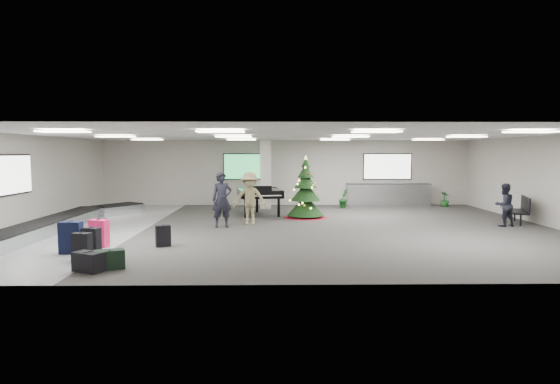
{
  "coord_description": "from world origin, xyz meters",
  "views": [
    {
      "loc": [
        -0.67,
        -16.05,
        2.62
      ],
      "look_at": [
        -0.4,
        1.0,
        1.16
      ],
      "focal_mm": 30.0,
      "sensor_mm": 36.0,
      "label": 1
    }
  ],
  "objects_px": {
    "baggage_carousel": "(64,222)",
    "grand_piano": "(260,193)",
    "service_counter": "(388,194)",
    "potted_plant_left": "(343,199)",
    "traveler_a": "(222,200)",
    "potted_plant_right": "(445,199)",
    "bench": "(521,208)",
    "traveler_b": "(250,198)",
    "pink_suitcase": "(99,233)",
    "christmas_tree": "(306,196)",
    "traveler_bench": "(504,205)"
  },
  "relations": [
    {
      "from": "baggage_carousel",
      "to": "grand_piano",
      "type": "relative_size",
      "value": 3.95
    },
    {
      "from": "traveler_a",
      "to": "potted_plant_left",
      "type": "relative_size",
      "value": 2.19
    },
    {
      "from": "baggage_carousel",
      "to": "traveler_a",
      "type": "relative_size",
      "value": 5.03
    },
    {
      "from": "traveler_b",
      "to": "traveler_bench",
      "type": "distance_m",
      "value": 8.99
    },
    {
      "from": "baggage_carousel",
      "to": "potted_plant_right",
      "type": "height_order",
      "value": "potted_plant_right"
    },
    {
      "from": "christmas_tree",
      "to": "traveler_bench",
      "type": "height_order",
      "value": "christmas_tree"
    },
    {
      "from": "bench",
      "to": "potted_plant_right",
      "type": "xyz_separation_m",
      "value": [
        -0.85,
        5.27,
        -0.2
      ]
    },
    {
      "from": "bench",
      "to": "grand_piano",
      "type": "bearing_deg",
      "value": -175.97
    },
    {
      "from": "traveler_a",
      "to": "potted_plant_right",
      "type": "xyz_separation_m",
      "value": [
        10.0,
        5.93,
        -0.6
      ]
    },
    {
      "from": "baggage_carousel",
      "to": "potted_plant_right",
      "type": "relative_size",
      "value": 13.34
    },
    {
      "from": "bench",
      "to": "traveler_a",
      "type": "height_order",
      "value": "traveler_a"
    },
    {
      "from": "baggage_carousel",
      "to": "bench",
      "type": "bearing_deg",
      "value": 3.07
    },
    {
      "from": "pink_suitcase",
      "to": "potted_plant_left",
      "type": "distance_m",
      "value": 12.09
    },
    {
      "from": "christmas_tree",
      "to": "potted_plant_right",
      "type": "height_order",
      "value": "christmas_tree"
    },
    {
      "from": "bench",
      "to": "traveler_b",
      "type": "height_order",
      "value": "traveler_b"
    },
    {
      "from": "service_counter",
      "to": "grand_piano",
      "type": "distance_m",
      "value": 7.04
    },
    {
      "from": "pink_suitcase",
      "to": "potted_plant_right",
      "type": "bearing_deg",
      "value": 49.09
    },
    {
      "from": "baggage_carousel",
      "to": "pink_suitcase",
      "type": "xyz_separation_m",
      "value": [
        2.39,
        -3.18,
        0.17
      ]
    },
    {
      "from": "service_counter",
      "to": "potted_plant_left",
      "type": "height_order",
      "value": "service_counter"
    },
    {
      "from": "traveler_a",
      "to": "potted_plant_right",
      "type": "height_order",
      "value": "traveler_a"
    },
    {
      "from": "pink_suitcase",
      "to": "christmas_tree",
      "type": "relative_size",
      "value": 0.32
    },
    {
      "from": "baggage_carousel",
      "to": "grand_piano",
      "type": "height_order",
      "value": "grand_piano"
    },
    {
      "from": "service_counter",
      "to": "christmas_tree",
      "type": "distance_m",
      "value": 6.03
    },
    {
      "from": "traveler_a",
      "to": "traveler_b",
      "type": "relative_size",
      "value": 1.02
    },
    {
      "from": "bench",
      "to": "traveler_b",
      "type": "distance_m",
      "value": 9.93
    },
    {
      "from": "bench",
      "to": "potted_plant_left",
      "type": "distance_m",
      "value": 7.59
    },
    {
      "from": "grand_piano",
      "to": "potted_plant_left",
      "type": "relative_size",
      "value": 2.8
    },
    {
      "from": "christmas_tree",
      "to": "traveler_b",
      "type": "relative_size",
      "value": 1.32
    },
    {
      "from": "traveler_b",
      "to": "traveler_a",
      "type": "bearing_deg",
      "value": -144.31
    },
    {
      "from": "baggage_carousel",
      "to": "christmas_tree",
      "type": "distance_m",
      "value": 8.89
    },
    {
      "from": "pink_suitcase",
      "to": "traveler_a",
      "type": "bearing_deg",
      "value": 61.8
    },
    {
      "from": "potted_plant_left",
      "to": "potted_plant_right",
      "type": "distance_m",
      "value": 4.94
    },
    {
      "from": "service_counter",
      "to": "traveler_a",
      "type": "height_order",
      "value": "traveler_a"
    },
    {
      "from": "christmas_tree",
      "to": "grand_piano",
      "type": "distance_m",
      "value": 2.04
    },
    {
      "from": "pink_suitcase",
      "to": "potted_plant_left",
      "type": "xyz_separation_m",
      "value": [
        8.1,
        8.98,
        0.06
      ]
    },
    {
      "from": "bench",
      "to": "traveler_bench",
      "type": "bearing_deg",
      "value": -126.92
    },
    {
      "from": "grand_piano",
      "to": "bench",
      "type": "relative_size",
      "value": 1.47
    },
    {
      "from": "grand_piano",
      "to": "traveler_a",
      "type": "relative_size",
      "value": 1.28
    },
    {
      "from": "baggage_carousel",
      "to": "potted_plant_left",
      "type": "relative_size",
      "value": 11.04
    },
    {
      "from": "pink_suitcase",
      "to": "traveler_bench",
      "type": "xyz_separation_m",
      "value": [
        12.93,
        3.41,
        0.38
      ]
    },
    {
      "from": "christmas_tree",
      "to": "bench",
      "type": "distance_m",
      "value": 7.97
    },
    {
      "from": "baggage_carousel",
      "to": "bench",
      "type": "height_order",
      "value": "bench"
    },
    {
      "from": "grand_piano",
      "to": "bench",
      "type": "distance_m",
      "value": 9.97
    },
    {
      "from": "service_counter",
      "to": "traveler_a",
      "type": "xyz_separation_m",
      "value": [
        -7.43,
        -6.53,
        0.42
      ]
    },
    {
      "from": "service_counter",
      "to": "grand_piano",
      "type": "height_order",
      "value": "grand_piano"
    },
    {
      "from": "traveler_bench",
      "to": "potted_plant_left",
      "type": "xyz_separation_m",
      "value": [
        -4.83,
        5.57,
        -0.32
      ]
    },
    {
      "from": "pink_suitcase",
      "to": "potted_plant_right",
      "type": "relative_size",
      "value": 1.08
    },
    {
      "from": "grand_piano",
      "to": "bench",
      "type": "height_order",
      "value": "grand_piano"
    },
    {
      "from": "baggage_carousel",
      "to": "bench",
      "type": "distance_m",
      "value": 16.29
    },
    {
      "from": "pink_suitcase",
      "to": "traveler_b",
      "type": "distance_m",
      "value": 5.68
    }
  ]
}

